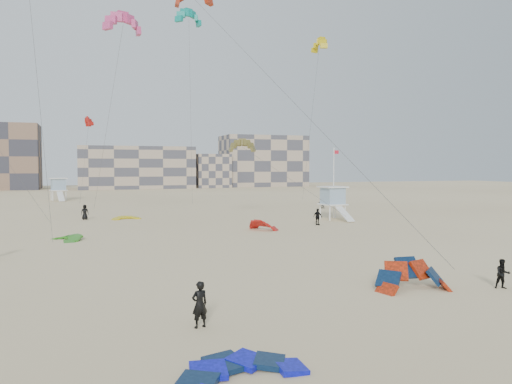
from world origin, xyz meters
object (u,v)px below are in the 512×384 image
object	(u,v)px
kite_ground_blue	(239,378)
kite_ground_orange	(413,290)
lifeguard_tower_near	(333,203)
kitesurfer_main	(200,304)

from	to	relation	value
kite_ground_blue	kite_ground_orange	xyz separation A→B (m)	(11.79, 7.40, 0.00)
kite_ground_orange	lifeguard_tower_near	size ratio (longest dim) A/B	0.72
kite_ground_blue	kitesurfer_main	bearing A→B (deg)	75.24
lifeguard_tower_near	kite_ground_blue	bearing A→B (deg)	-126.20
kite_ground_orange	kitesurfer_main	bearing A→B (deg)	-164.16
lifeguard_tower_near	kitesurfer_main	bearing A→B (deg)	-129.88
kitesurfer_main	lifeguard_tower_near	world-z (taller)	lifeguard_tower_near
kite_ground_blue	lifeguard_tower_near	world-z (taller)	lifeguard_tower_near
kite_ground_blue	kite_ground_orange	distance (m)	13.91
kite_ground_blue	kitesurfer_main	distance (m)	5.15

